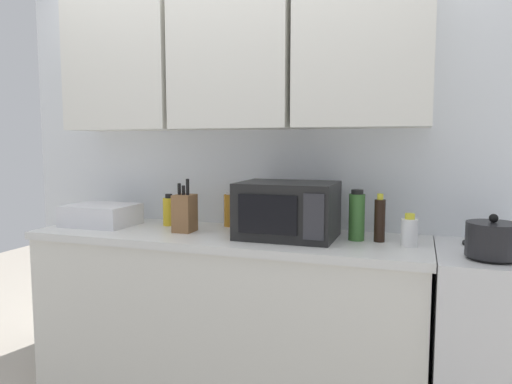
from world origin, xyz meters
TOP-DOWN VIEW (x-y plane):
  - wall_back_with_cabinets at (0.00, -0.07)m, footprint 2.94×0.38m
  - counter_run at (0.00, -0.30)m, footprint 2.07×0.63m
  - kettle at (1.25, -0.46)m, footprint 0.21×0.21m
  - microwave at (0.34, -0.30)m, footprint 0.48×0.37m
  - dish_rack at (-0.78, -0.30)m, footprint 0.38×0.30m
  - knife_block at (-0.23, -0.32)m, footprint 0.10×0.12m
  - bottle_soy_dark at (0.78, -0.25)m, footprint 0.05×0.05m
  - bottle_green_oil at (0.68, -0.25)m, footprint 0.08×0.08m
  - bottle_white_jar at (0.92, -0.31)m, footprint 0.08×0.08m
  - bottle_yellow_mustard at (-0.40, -0.18)m, footprint 0.07×0.07m
  - bottle_amber_vinegar at (-0.06, -0.09)m, footprint 0.08×0.08m

SIDE VIEW (x-z plane):
  - counter_run at x=0.00m, z-range 0.00..0.90m
  - dish_rack at x=-0.78m, z-range 0.90..1.02m
  - bottle_white_jar at x=0.92m, z-range 0.89..1.04m
  - kettle at x=1.25m, z-range 0.89..1.07m
  - bottle_yellow_mustard at x=-0.40m, z-range 0.89..1.08m
  - bottle_amber_vinegar at x=-0.06m, z-range 0.90..1.09m
  - knife_block at x=-0.23m, z-range 0.86..1.15m
  - bottle_soy_dark at x=0.78m, z-range 0.89..1.12m
  - bottle_green_oil at x=0.68m, z-range 0.90..1.14m
  - microwave at x=0.34m, z-range 0.90..1.18m
  - wall_back_with_cabinets at x=0.00m, z-range 0.27..2.87m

